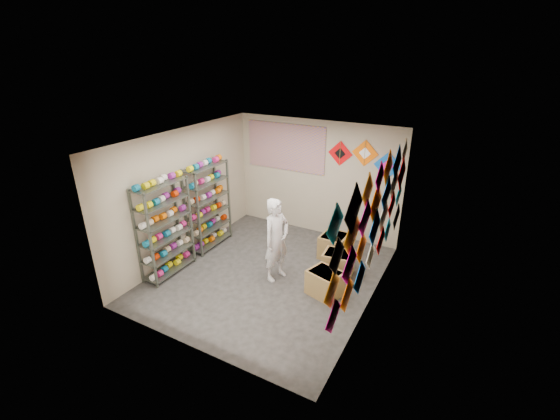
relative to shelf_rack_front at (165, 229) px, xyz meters
The scene contains 12 objects.
ground 2.19m from the shelf_rack_front, 25.53° to the left, with size 4.50×4.50×0.00m, color #2B2826.
room_walls 2.09m from the shelf_rack_front, 25.53° to the left, with size 4.50×4.50×4.50m.
shelf_rack_front is the anchor object (origin of this frame).
shelf_rack_back 1.30m from the shelf_rack_front, 90.00° to the left, with size 0.40×1.10×1.90m, color #4C5147.
string_spools 0.66m from the shelf_rack_front, 90.00° to the left, with size 0.12×2.36×0.12m.
kite_wall_display 3.93m from the shelf_rack_front, 13.25° to the left, with size 0.06×4.26×2.04m.
back_wall_kites 4.35m from the shelf_rack_front, 47.03° to the left, with size 1.63×0.02×0.79m.
poster 3.40m from the shelf_rack_front, 72.35° to the left, with size 2.00×0.01×1.10m, color #6E4CA6.
shopkeeper 2.15m from the shelf_rack_front, 23.41° to the left, with size 0.53×0.68×1.64m, color silver.
carton_a 3.18m from the shelf_rack_front, 14.59° to the left, with size 0.57×0.47×0.47m, color brown.
carton_b 3.42m from the shelf_rack_front, 27.21° to the left, with size 0.57×0.47×0.47m, color brown.
carton_c 3.48m from the shelf_rack_front, 38.98° to the left, with size 0.52×0.58×0.50m, color brown.
Camera 1 is at (3.22, -5.44, 4.10)m, focal length 24.00 mm.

